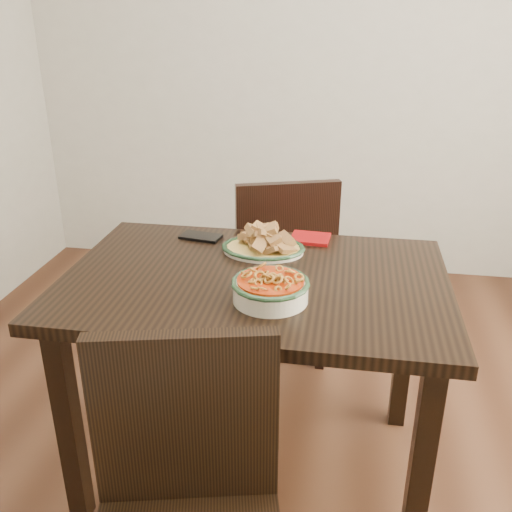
% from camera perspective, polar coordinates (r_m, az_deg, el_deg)
% --- Properties ---
extents(floor, '(3.50, 3.50, 0.00)m').
position_cam_1_polar(floor, '(2.22, 3.37, -19.58)').
color(floor, '#3D2113').
rests_on(floor, ground).
extents(wall_back, '(3.50, 0.10, 2.60)m').
position_cam_1_polar(wall_back, '(3.37, 7.46, 19.70)').
color(wall_back, beige).
rests_on(wall_back, ground).
extents(dining_table, '(1.19, 0.79, 0.75)m').
position_cam_1_polar(dining_table, '(1.82, -0.10, -4.87)').
color(dining_table, black).
rests_on(dining_table, ground).
extents(chair_far, '(0.53, 0.53, 0.89)m').
position_cam_1_polar(chair_far, '(2.48, 2.55, -0.67)').
color(chair_far, black).
rests_on(chair_far, ground).
extents(fish_plate, '(0.28, 0.22, 0.11)m').
position_cam_1_polar(fish_plate, '(1.93, 0.74, 1.65)').
color(fish_plate, beige).
rests_on(fish_plate, dining_table).
extents(noodle_bowl, '(0.22, 0.22, 0.08)m').
position_cam_1_polar(noodle_bowl, '(1.61, 1.46, -3.08)').
color(noodle_bowl, beige).
rests_on(noodle_bowl, dining_table).
extents(smartphone, '(0.16, 0.10, 0.01)m').
position_cam_1_polar(smartphone, '(2.08, -5.55, 1.95)').
color(smartphone, black).
rests_on(smartphone, dining_table).
extents(napkin, '(0.14, 0.12, 0.01)m').
position_cam_1_polar(napkin, '(2.06, 5.45, 1.78)').
color(napkin, maroon).
rests_on(napkin, dining_table).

